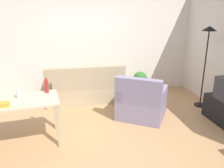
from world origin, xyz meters
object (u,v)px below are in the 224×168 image
desk (21,107)px  bottle_clear (18,93)px  potted_plant (140,81)px  armchair (141,103)px  torchiere_lamp (207,45)px  book_stack (1,105)px  couch (85,89)px  bottle_red (47,86)px

desk → bottle_clear: bottle_clear is taller
potted_plant → armchair: size_ratio=0.47×
torchiere_lamp → book_stack: torchiere_lamp is taller
bottle_clear → book_stack: bottle_clear is taller
armchair → bottle_clear: 2.35m
desk → book_stack: size_ratio=4.83×
couch → book_stack: 2.38m
torchiere_lamp → bottle_red: bearing=-171.3°
armchair → bottle_red: (-1.81, -0.21, 0.56)m
potted_plant → bottle_red: bearing=-143.7°
book_stack → torchiere_lamp: bearing=14.0°
desk → bottle_red: bearing=27.3°
couch → book_stack: couch is taller
bottle_clear → bottle_red: (0.44, 0.17, 0.03)m
desk → book_stack: book_stack is taller
bottle_clear → potted_plant: bearing=34.1°
desk → potted_plant: (2.69, 1.95, -0.32)m
torchiere_lamp → potted_plant: bearing=133.2°
potted_plant → torchiere_lamp: bearing=-46.8°
potted_plant → bottle_clear: 3.32m
torchiere_lamp → bottle_clear: 3.91m
armchair → book_stack: bearing=48.9°
bottle_clear → torchiere_lamp: bearing=10.2°
desk → book_stack: bearing=-143.9°
armchair → book_stack: size_ratio=4.62×
bottle_clear → bottle_red: 0.47m
torchiere_lamp → armchair: (-1.55, -0.30, -1.09)m
couch → armchair: 1.54m
torchiere_lamp → bottle_red: 3.45m
bottle_clear → book_stack: 0.38m
bottle_red → potted_plant: bearing=36.3°
potted_plant → book_stack: 3.66m
bottle_clear → book_stack: (-0.21, -0.31, -0.06)m
couch → potted_plant: (1.50, 0.31, 0.02)m
potted_plant → bottle_red: bottle_red is taller
book_stack → desk: bearing=42.3°
bottle_clear → bottle_red: bottle_red is taller
potted_plant → armchair: 1.53m
couch → potted_plant: couch is taller
couch → torchiere_lamp: 2.94m
bottle_red → book_stack: bottle_red is taller
bottle_clear → book_stack: bearing=-123.3°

